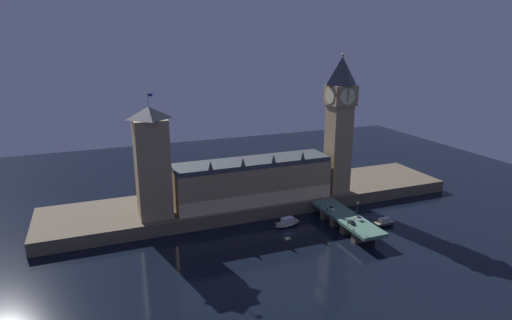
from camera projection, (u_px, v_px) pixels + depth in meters
ground_plane at (288, 233)px, 198.08m from camera, size 400.00×400.00×0.00m
embankment at (257, 199)px, 232.14m from camera, size 220.00×42.00×6.31m
parliament_hall at (253, 181)px, 218.41m from camera, size 80.41×19.71×25.99m
clock_tower at (339, 121)px, 224.70m from camera, size 13.42×13.53×73.69m
victoria_tower at (152, 163)px, 195.62m from camera, size 15.13×15.13×57.79m
bridge at (346, 220)px, 202.44m from camera, size 12.64×46.00×6.28m
car_northbound_lead at (331, 208)px, 209.29m from camera, size 2.10×4.65×1.51m
car_northbound_trail at (352, 222)px, 193.30m from camera, size 1.99×3.93×1.52m
car_southbound_lead at (359, 218)px, 197.46m from camera, size 2.04×4.34×1.52m
pedestrian_near_rail at (348, 224)px, 191.11m from camera, size 0.38×0.38×1.86m
pedestrian_mid_walk at (356, 212)px, 204.00m from camera, size 0.38×0.38×1.83m
pedestrian_far_rail at (327, 209)px, 207.40m from camera, size 0.38×0.38×1.71m
street_lamp_near at (354, 222)px, 185.52m from camera, size 1.34×0.60×6.26m
street_lamp_mid at (358, 207)px, 202.89m from camera, size 1.34×0.60×6.31m
street_lamp_far at (320, 199)px, 211.82m from camera, size 1.34×0.60×6.64m
boat_upstream at (287, 223)px, 205.49m from camera, size 13.74×6.49×4.40m
boat_downstream at (384, 223)px, 206.05m from camera, size 12.27×4.87×3.91m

